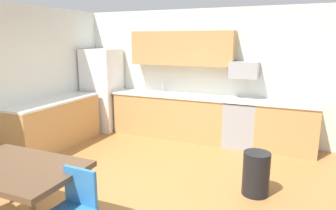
# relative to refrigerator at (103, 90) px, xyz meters

# --- Properties ---
(ground_plane) EXTENTS (12.00, 12.00, 0.00)m
(ground_plane) POSITION_rel_refrigerator_xyz_m (2.18, -2.22, -0.94)
(ground_plane) COLOR #9E6B38
(wall_back) EXTENTS (5.80, 0.10, 2.70)m
(wall_back) POSITION_rel_refrigerator_xyz_m (2.18, 0.43, 0.41)
(wall_back) COLOR silver
(wall_back) RESTS_ON ground
(wall_left) EXTENTS (0.10, 5.80, 2.70)m
(wall_left) POSITION_rel_refrigerator_xyz_m (-0.47, -2.22, 0.41)
(wall_left) COLOR silver
(wall_left) RESTS_ON ground
(cabinet_run_back) EXTENTS (2.46, 0.60, 0.90)m
(cabinet_run_back) POSITION_rel_refrigerator_xyz_m (1.66, 0.08, -0.49)
(cabinet_run_back) COLOR tan
(cabinet_run_back) RESTS_ON ground
(cabinet_run_back_right) EXTENTS (1.09, 0.60, 0.90)m
(cabinet_run_back_right) POSITION_rel_refrigerator_xyz_m (4.03, 0.08, -0.49)
(cabinet_run_back_right) COLOR tan
(cabinet_run_back_right) RESTS_ON ground
(cabinet_run_left) EXTENTS (0.60, 2.00, 0.90)m
(cabinet_run_left) POSITION_rel_refrigerator_xyz_m (-0.12, -1.42, -0.49)
(cabinet_run_left) COLOR tan
(cabinet_run_left) RESTS_ON ground
(countertop_back) EXTENTS (4.80, 0.64, 0.04)m
(countertop_back) POSITION_rel_refrigerator_xyz_m (2.18, 0.08, -0.02)
(countertop_back) COLOR silver
(countertop_back) RESTS_ON cabinet_run_back
(countertop_left) EXTENTS (0.64, 2.00, 0.04)m
(countertop_left) POSITION_rel_refrigerator_xyz_m (-0.12, -1.42, -0.02)
(countertop_left) COLOR silver
(countertop_left) RESTS_ON cabinet_run_left
(upper_cabinets_back) EXTENTS (2.20, 0.34, 0.70)m
(upper_cabinets_back) POSITION_rel_refrigerator_xyz_m (1.88, 0.21, 0.96)
(upper_cabinets_back) COLOR tan
(refrigerator) EXTENTS (0.76, 0.70, 1.87)m
(refrigerator) POSITION_rel_refrigerator_xyz_m (0.00, 0.00, 0.00)
(refrigerator) COLOR white
(refrigerator) RESTS_ON ground
(oven_range) EXTENTS (0.60, 0.60, 0.91)m
(oven_range) POSITION_rel_refrigerator_xyz_m (3.19, 0.08, -0.48)
(oven_range) COLOR #999BA0
(oven_range) RESTS_ON ground
(microwave) EXTENTS (0.54, 0.36, 0.32)m
(microwave) POSITION_rel_refrigerator_xyz_m (3.19, 0.18, 0.57)
(microwave) COLOR #9EA0A5
(sink_basin) EXTENTS (0.48, 0.40, 0.14)m
(sink_basin) POSITION_rel_refrigerator_xyz_m (1.42, 0.08, -0.06)
(sink_basin) COLOR #A5A8AD
(sink_basin) RESTS_ON countertop_back
(sink_faucet) EXTENTS (0.02, 0.02, 0.24)m
(sink_faucet) POSITION_rel_refrigerator_xyz_m (1.42, 0.26, 0.10)
(sink_faucet) COLOR #B2B5BA
(sink_faucet) RESTS_ON countertop_back
(dining_table) EXTENTS (1.40, 0.90, 0.77)m
(dining_table) POSITION_rel_refrigerator_xyz_m (1.48, -3.67, -0.23)
(dining_table) COLOR brown
(dining_table) RESTS_ON ground
(chair_near_table) EXTENTS (0.41, 0.41, 0.85)m
(chair_near_table) POSITION_rel_refrigerator_xyz_m (2.25, -3.70, -0.43)
(chair_near_table) COLOR #2D72B7
(chair_near_table) RESTS_ON ground
(trash_bin) EXTENTS (0.36, 0.36, 0.60)m
(trash_bin) POSITION_rel_refrigerator_xyz_m (3.73, -1.81, -0.64)
(trash_bin) COLOR black
(trash_bin) RESTS_ON ground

